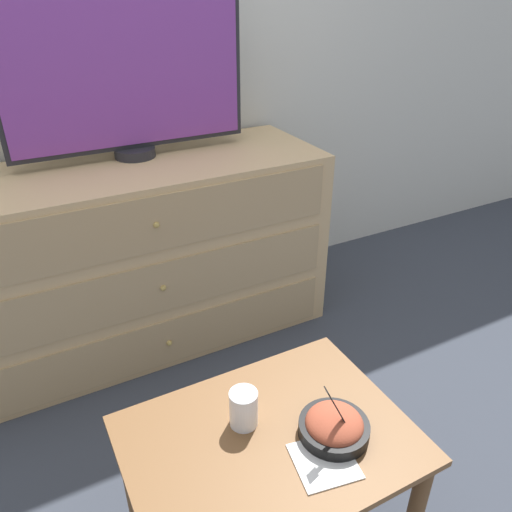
{
  "coord_description": "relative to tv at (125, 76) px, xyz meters",
  "views": [
    {
      "loc": [
        -0.41,
        -2.25,
        1.5
      ],
      "look_at": [
        0.12,
        -1.23,
        0.85
      ],
      "focal_mm": 35.0,
      "sensor_mm": 36.0,
      "label": 1
    }
  ],
  "objects": [
    {
      "name": "dresser",
      "position": [
        -0.05,
        -0.1,
        -0.74
      ],
      "size": [
        1.6,
        0.59,
        0.83
      ],
      "color": "tan",
      "rests_on": "ground_plane"
    },
    {
      "name": "drink_cup",
      "position": [
        -0.1,
        -1.21,
        -0.63
      ],
      "size": [
        0.07,
        0.07,
        0.1
      ],
      "color": "beige",
      "rests_on": "coffee_table"
    },
    {
      "name": "takeout_bowl",
      "position": [
        0.09,
        -1.35,
        -0.64
      ],
      "size": [
        0.18,
        0.18,
        0.18
      ],
      "color": "black",
      "rests_on": "coffee_table"
    },
    {
      "name": "coffee_table",
      "position": [
        -0.06,
        -1.29,
        -0.76
      ],
      "size": [
        0.71,
        0.53,
        0.49
      ],
      "color": "brown",
      "rests_on": "ground_plane"
    },
    {
      "name": "wall_back",
      "position": [
        -0.08,
        0.24,
        0.14
      ],
      "size": [
        12.0,
        0.05,
        2.6
      ],
      "color": "silver",
      "rests_on": "ground_plane"
    },
    {
      "name": "ground_plane",
      "position": [
        -0.08,
        0.22,
        -1.16
      ],
      "size": [
        12.0,
        12.0,
        0.0
      ],
      "primitive_type": "plane",
      "color": "#383D47"
    },
    {
      "name": "napkin",
      "position": [
        0.02,
        -1.41,
        -0.67
      ],
      "size": [
        0.17,
        0.17,
        0.0
      ],
      "color": "white",
      "rests_on": "coffee_table"
    },
    {
      "name": "tv",
      "position": [
        0.0,
        0.0,
        0.0
      ],
      "size": [
        0.98,
        0.17,
        0.64
      ],
      "color": "#232328",
      "rests_on": "dresser"
    }
  ]
}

